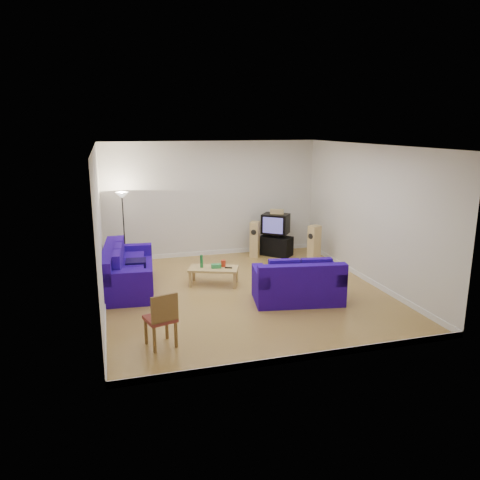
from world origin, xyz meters
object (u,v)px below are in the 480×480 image
object	(u,v)px
television	(276,224)
tv_stand	(276,246)
sofa_three_seat	(126,273)
coffee_table	(214,270)
sofa_loveseat	(298,286)

from	to	relation	value
television	tv_stand	bearing A→B (deg)	-42.49
sofa_three_seat	tv_stand	size ratio (longest dim) A/B	2.86
sofa_three_seat	coffee_table	distance (m)	1.99
sofa_loveseat	coffee_table	xyz separation A→B (m)	(-1.46, 1.55, 0.01)
sofa_three_seat	television	xyz separation A→B (m)	(4.23, 1.74, 0.56)
sofa_loveseat	television	xyz separation A→B (m)	(0.80, 3.59, 0.57)
coffee_table	tv_stand	bearing A→B (deg)	41.44
coffee_table	tv_stand	size ratio (longest dim) A/B	1.41
coffee_table	television	xyz separation A→B (m)	(2.26, 2.04, 0.55)
sofa_loveseat	television	size ratio (longest dim) A/B	2.20
tv_stand	television	distance (m)	0.64
sofa_three_seat	tv_stand	bearing A→B (deg)	116.75
sofa_loveseat	coffee_table	world-z (taller)	sofa_loveseat
tv_stand	television	xyz separation A→B (m)	(-0.01, 0.04, 0.64)
sofa_three_seat	television	bearing A→B (deg)	117.19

